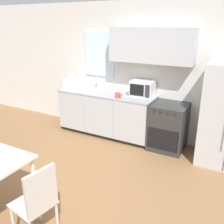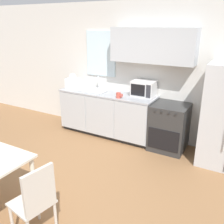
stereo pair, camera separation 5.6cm
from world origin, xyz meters
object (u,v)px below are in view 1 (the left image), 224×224
coffee_mug (118,95)px  dining_chair_side (38,200)px  oven_range (168,127)px  microwave (142,88)px

coffee_mug → dining_chair_side: size_ratio=0.13×
oven_range → dining_chair_side: 2.86m
coffee_mug → dining_chair_side: (0.39, -2.58, -0.44)m
oven_range → dining_chair_side: (-0.57, -2.80, 0.10)m
coffee_mug → oven_range: bearing=12.9°
microwave → dining_chair_side: (0.03, -2.93, -0.54)m
oven_range → microwave: (-0.60, 0.13, 0.64)m
microwave → coffee_mug: 0.51m
coffee_mug → dining_chair_side: bearing=-81.5°
oven_range → dining_chair_side: size_ratio=0.95×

